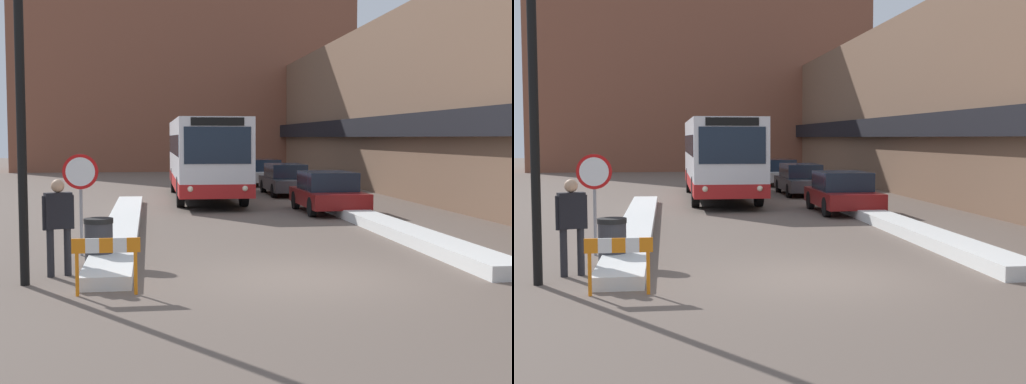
{
  "view_description": "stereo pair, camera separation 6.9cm",
  "coord_description": "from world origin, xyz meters",
  "views": [
    {
      "loc": [
        -2.82,
        -12.63,
        2.57
      ],
      "look_at": [
        -0.21,
        4.92,
        1.21
      ],
      "focal_mm": 50.0,
      "sensor_mm": 36.0,
      "label": 1
    },
    {
      "loc": [
        -2.75,
        -12.64,
        2.57
      ],
      "look_at": [
        -0.21,
        4.92,
        1.21
      ],
      "focal_mm": 50.0,
      "sensor_mm": 36.0,
      "label": 2
    }
  ],
  "objects": [
    {
      "name": "ground_plane",
      "position": [
        0.0,
        0.0,
        0.0
      ],
      "size": [
        160.0,
        160.0,
        0.0
      ],
      "primitive_type": "plane",
      "color": "#66564C"
    },
    {
      "name": "building_row_right",
      "position": [
        9.97,
        24.0,
        4.0
      ],
      "size": [
        5.5,
        60.0,
        8.02
      ],
      "color": "brown",
      "rests_on": "ground_plane"
    },
    {
      "name": "building_backdrop_far",
      "position": [
        0.0,
        45.05,
        8.82
      ],
      "size": [
        26.0,
        8.0,
        17.63
      ],
      "color": "brown",
      "rests_on": "ground_plane"
    },
    {
      "name": "snow_bank_left",
      "position": [
        -3.6,
        7.59,
        0.12
      ],
      "size": [
        0.9,
        16.54,
        0.24
      ],
      "color": "silver",
      "rests_on": "ground_plane"
    },
    {
      "name": "snow_bank_right",
      "position": [
        3.6,
        7.71,
        0.15
      ],
      "size": [
        0.9,
        17.28,
        0.29
      ],
      "color": "silver",
      "rests_on": "ground_plane"
    },
    {
      "name": "city_bus",
      "position": [
        -0.56,
        17.2,
        1.8
      ],
      "size": [
        2.63,
        11.75,
        3.29
      ],
      "color": "silver",
      "rests_on": "ground_plane"
    },
    {
      "name": "parked_car_front",
      "position": [
        3.2,
        11.11,
        0.71
      ],
      "size": [
        1.93,
        4.21,
        1.4
      ],
      "color": "maroon",
      "rests_on": "ground_plane"
    },
    {
      "name": "parked_car_middle",
      "position": [
        3.2,
        18.82,
        0.69
      ],
      "size": [
        1.79,
        4.7,
        1.38
      ],
      "color": "#38383D",
      "rests_on": "ground_plane"
    },
    {
      "name": "parked_car_back",
      "position": [
        3.2,
        25.48,
        0.7
      ],
      "size": [
        1.93,
        4.48,
        1.39
      ],
      "color": "silver",
      "rests_on": "ground_plane"
    },
    {
      "name": "stop_sign",
      "position": [
        -4.31,
        3.09,
        1.6
      ],
      "size": [
        0.76,
        0.08,
        2.21
      ],
      "color": "gray",
      "rests_on": "ground_plane"
    },
    {
      "name": "street_lamp",
      "position": [
        -4.69,
        0.08,
        3.55
      ],
      "size": [
        1.46,
        0.36,
        5.64
      ],
      "color": "black",
      "rests_on": "ground_plane"
    },
    {
      "name": "pedestrian",
      "position": [
        -4.51,
        0.82,
        1.08
      ],
      "size": [
        0.55,
        0.38,
        1.8
      ],
      "rotation": [
        0.0,
        0.0,
        0.37
      ],
      "color": "#232328",
      "rests_on": "ground_plane"
    },
    {
      "name": "trash_bin",
      "position": [
        -3.86,
        1.89,
        0.48
      ],
      "size": [
        0.59,
        0.59,
        0.95
      ],
      "color": "#38383D",
      "rests_on": "ground_plane"
    },
    {
      "name": "construction_barricade",
      "position": [
        -3.54,
        -0.94,
        0.67
      ],
      "size": [
        1.1,
        0.06,
        0.94
      ],
      "color": "orange",
      "rests_on": "ground_plane"
    }
  ]
}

